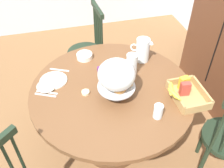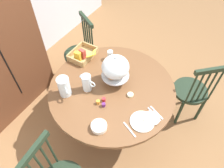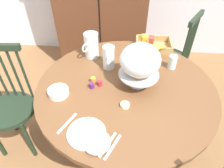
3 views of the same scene
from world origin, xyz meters
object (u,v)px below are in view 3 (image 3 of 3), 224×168
(cereal_basket, at_px, (152,45))
(china_plate_large, at_px, (86,133))
(orange_juice_pitcher, at_px, (109,58))
(windsor_chair_near_window, at_px, (172,59))
(milk_pitcher, at_px, (91,46))
(china_plate_small, at_px, (97,142))
(windsor_chair_by_cabinet, at_px, (11,108))
(drinking_glass, at_px, (172,62))
(dining_table, at_px, (125,103))
(pastry_stand_with_dome, at_px, (140,62))
(cereal_bowl, at_px, (58,92))
(butter_dish, at_px, (125,105))

(cereal_basket, height_order, china_plate_large, cereal_basket)
(orange_juice_pitcher, bearing_deg, windsor_chair_near_window, 43.09)
(milk_pitcher, bearing_deg, china_plate_small, -79.24)
(windsor_chair_by_cabinet, relative_size, drinking_glass, 8.86)
(dining_table, xyz_separation_m, cereal_basket, (0.22, 0.51, 0.24))
(pastry_stand_with_dome, height_order, china_plate_large, pastry_stand_with_dome)
(milk_pitcher, distance_m, china_plate_small, 0.86)
(pastry_stand_with_dome, relative_size, drinking_glass, 3.13)
(milk_pitcher, distance_m, china_plate_large, 0.80)
(cereal_basket, xyz_separation_m, drinking_glass, (0.13, -0.27, 0.01))
(windsor_chair_by_cabinet, distance_m, cereal_bowl, 0.59)
(cereal_basket, relative_size, china_plate_small, 2.11)
(dining_table, distance_m, china_plate_large, 0.52)
(windsor_chair_near_window, distance_m, drinking_glass, 0.68)
(windsor_chair_near_window, height_order, china_plate_large, windsor_chair_near_window)
(milk_pitcher, bearing_deg, butter_dish, -61.73)
(orange_juice_pitcher, distance_m, milk_pitcher, 0.22)
(milk_pitcher, xyz_separation_m, china_plate_small, (0.16, -0.85, -0.08))
(orange_juice_pitcher, xyz_separation_m, drinking_glass, (0.50, 0.03, -0.03))
(drinking_glass, bearing_deg, china_plate_large, -130.10)
(china_plate_large, relative_size, drinking_glass, 2.00)
(windsor_chair_near_window, bearing_deg, china_plate_small, -116.23)
(cereal_bowl, bearing_deg, china_plate_small, -48.74)
(orange_juice_pitcher, height_order, milk_pitcher, milk_pitcher)
(milk_pitcher, relative_size, china_plate_large, 0.96)
(windsor_chair_near_window, xyz_separation_m, cereal_basket, (-0.28, -0.29, 0.33))
(drinking_glass, bearing_deg, butter_dish, -128.67)
(orange_juice_pitcher, height_order, drinking_glass, orange_juice_pitcher)
(dining_table, xyz_separation_m, milk_pitcher, (-0.30, 0.35, 0.29))
(windsor_chair_near_window, relative_size, cereal_bowl, 6.96)
(pastry_stand_with_dome, bearing_deg, milk_pitcher, 138.65)
(windsor_chair_near_window, distance_m, cereal_bowl, 1.37)
(milk_pitcher, bearing_deg, cereal_basket, 16.83)
(windsor_chair_near_window, xyz_separation_m, milk_pitcher, (-0.80, -0.45, 0.38))
(cereal_basket, bearing_deg, china_plate_small, -109.81)
(windsor_chair_by_cabinet, bearing_deg, cereal_bowl, -11.11)
(dining_table, bearing_deg, orange_juice_pitcher, 125.39)
(orange_juice_pitcher, height_order, cereal_basket, orange_juice_pitcher)
(dining_table, relative_size, milk_pitcher, 6.10)
(pastry_stand_with_dome, bearing_deg, windsor_chair_near_window, 62.31)
(dining_table, distance_m, china_plate_small, 0.56)
(windsor_chair_near_window, bearing_deg, pastry_stand_with_dome, -117.69)
(dining_table, height_order, cereal_bowl, cereal_bowl)
(china_plate_large, xyz_separation_m, china_plate_small, (0.07, -0.06, 0.01))
(dining_table, distance_m, cereal_bowl, 0.52)
(pastry_stand_with_dome, height_order, butter_dish, pastry_stand_with_dome)
(dining_table, height_order, orange_juice_pitcher, orange_juice_pitcher)
(milk_pitcher, bearing_deg, dining_table, -49.42)
(butter_dish, bearing_deg, dining_table, 90.11)
(cereal_basket, bearing_deg, dining_table, -113.45)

